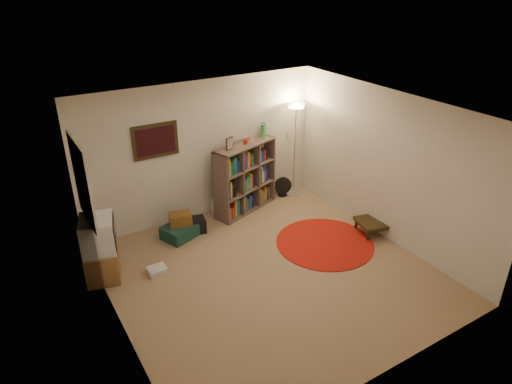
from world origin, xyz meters
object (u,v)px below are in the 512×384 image
Objects in this scene: floor_fan at (283,187)px; suitcase at (183,230)px; floor_lamp at (296,120)px; tv_stand at (101,249)px; bookshelf at (244,179)px; side_table at (373,223)px.

floor_fan reaches higher than suitcase.
floor_lamp is 4.23m from tv_stand.
tv_stand is (-2.84, -0.70, -0.17)m from bookshelf.
floor_lamp is 2.35× the size of suitcase.
bookshelf reaches higher than floor_fan.
floor_fan reaches higher than side_table.
floor_lamp is at bearing 25.87° from tv_stand.
tv_stand reaches higher than side_table.
floor_fan is at bearing 27.27° from tv_stand.
floor_lamp is 1.39m from floor_fan.
side_table is (2.85, -1.64, 0.08)m from suitcase.
tv_stand reaches higher than floor_fan.
bookshelf is 2.93m from tv_stand.
suitcase is at bearing -173.05° from floor_lamp.
floor_lamp is 1.95× the size of tv_stand.
side_table is (0.52, -2.01, -0.01)m from floor_fan.
floor_lamp is 4.68× the size of floor_fan.
suitcase is 1.29× the size of side_table.
bookshelf reaches higher than side_table.
floor_lamp is at bearing -13.30° from suitcase.
floor_fan is at bearing -12.01° from bookshelf.
bookshelf reaches higher than tv_stand.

